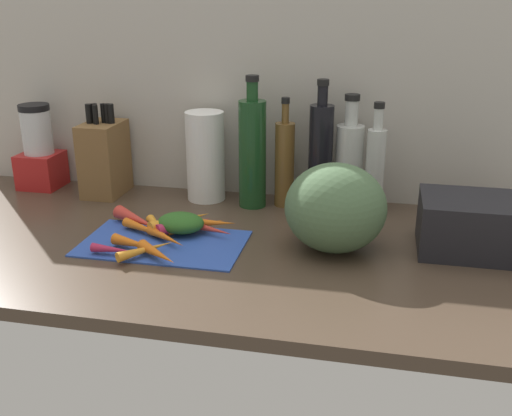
% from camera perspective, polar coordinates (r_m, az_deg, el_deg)
% --- Properties ---
extents(ground_plane, '(1.70, 0.80, 0.03)m').
position_cam_1_polar(ground_plane, '(1.48, -4.91, -3.56)').
color(ground_plane, '#47382B').
extents(wall_back, '(1.70, 0.03, 0.60)m').
position_cam_1_polar(wall_back, '(1.74, -1.51, 11.04)').
color(wall_back, '#BCB7AD').
rests_on(wall_back, ground_plane).
extents(cutting_board, '(0.39, 0.23, 0.01)m').
position_cam_1_polar(cutting_board, '(1.45, -8.82, -3.27)').
color(cutting_board, '#2D51B7').
rests_on(cutting_board, ground_plane).
extents(carrot_0, '(0.10, 0.11, 0.02)m').
position_cam_1_polar(carrot_0, '(1.51, -9.32, -1.80)').
color(carrot_0, orange).
rests_on(carrot_0, cutting_board).
extents(carrot_1, '(0.13, 0.12, 0.02)m').
position_cam_1_polar(carrot_1, '(1.51, -5.67, -1.67)').
color(carrot_1, orange).
rests_on(carrot_1, cutting_board).
extents(carrot_2, '(0.12, 0.13, 0.03)m').
position_cam_1_polar(carrot_2, '(1.50, -6.83, -1.57)').
color(carrot_2, '#B2264C').
rests_on(carrot_2, cutting_board).
extents(carrot_3, '(0.11, 0.03, 0.02)m').
position_cam_1_polar(carrot_3, '(1.40, -13.39, -3.88)').
color(carrot_3, '#B2264C').
rests_on(carrot_3, cutting_board).
extents(carrot_4, '(0.11, 0.12, 0.02)m').
position_cam_1_polar(carrot_4, '(1.38, -10.43, -3.91)').
color(carrot_4, orange).
rests_on(carrot_4, cutting_board).
extents(carrot_5, '(0.13, 0.06, 0.03)m').
position_cam_1_polar(carrot_5, '(1.41, -11.40, -3.36)').
color(carrot_5, orange).
rests_on(carrot_5, cutting_board).
extents(carrot_6, '(0.12, 0.09, 0.02)m').
position_cam_1_polar(carrot_6, '(1.44, -8.55, -2.80)').
color(carrot_6, orange).
rests_on(carrot_6, cutting_board).
extents(carrot_7, '(0.16, 0.12, 0.04)m').
position_cam_1_polar(carrot_7, '(1.55, -11.26, -1.08)').
color(carrot_7, red).
rests_on(carrot_7, cutting_board).
extents(carrot_8, '(0.16, 0.09, 0.02)m').
position_cam_1_polar(carrot_8, '(1.50, -10.31, -2.05)').
color(carrot_8, orange).
rests_on(carrot_8, cutting_board).
extents(carrot_9, '(0.12, 0.10, 0.03)m').
position_cam_1_polar(carrot_9, '(1.36, -9.35, -4.30)').
color(carrot_9, orange).
rests_on(carrot_9, cutting_board).
extents(carrot_10, '(0.15, 0.07, 0.03)m').
position_cam_1_polar(carrot_10, '(1.48, -4.83, -1.92)').
color(carrot_10, red).
rests_on(carrot_10, cutting_board).
extents(carrot_11, '(0.16, 0.06, 0.04)m').
position_cam_1_polar(carrot_11, '(1.50, -4.93, -1.41)').
color(carrot_11, orange).
rests_on(carrot_11, cutting_board).
extents(carrot_12, '(0.14, 0.15, 0.03)m').
position_cam_1_polar(carrot_12, '(1.52, -7.19, -1.21)').
color(carrot_12, orange).
rests_on(carrot_12, cutting_board).
extents(carrot_greens_pile, '(0.12, 0.09, 0.05)m').
position_cam_1_polar(carrot_greens_pile, '(1.49, -7.18, -1.41)').
color(carrot_greens_pile, '#2D6023').
rests_on(carrot_greens_pile, cutting_board).
extents(winter_squash, '(0.23, 0.22, 0.21)m').
position_cam_1_polar(winter_squash, '(1.39, 7.57, 0.02)').
color(winter_squash, '#4C6B47').
rests_on(winter_squash, ground_plane).
extents(knife_block, '(0.10, 0.15, 0.27)m').
position_cam_1_polar(knife_block, '(1.82, -14.23, 4.68)').
color(knife_block, brown).
rests_on(knife_block, ground_plane).
extents(blender_appliance, '(0.12, 0.12, 0.26)m').
position_cam_1_polar(blender_appliance, '(1.94, -19.92, 5.02)').
color(blender_appliance, red).
rests_on(blender_appliance, ground_plane).
extents(paper_towel_roll, '(0.11, 0.11, 0.25)m').
position_cam_1_polar(paper_towel_roll, '(1.72, -4.84, 4.93)').
color(paper_towel_roll, white).
rests_on(paper_towel_roll, ground_plane).
extents(bottle_0, '(0.08, 0.08, 0.36)m').
position_cam_1_polar(bottle_0, '(1.65, -0.34, 5.35)').
color(bottle_0, '#19421E').
rests_on(bottle_0, ground_plane).
extents(bottle_1, '(0.05, 0.05, 0.30)m').
position_cam_1_polar(bottle_1, '(1.66, 2.73, 4.31)').
color(bottle_1, brown).
rests_on(bottle_1, ground_plane).
extents(bottle_2, '(0.07, 0.07, 0.35)m').
position_cam_1_polar(bottle_2, '(1.64, 6.15, 5.05)').
color(bottle_2, black).
rests_on(bottle_2, ground_plane).
extents(bottle_3, '(0.08, 0.08, 0.31)m').
position_cam_1_polar(bottle_3, '(1.66, 8.83, 4.28)').
color(bottle_3, silver).
rests_on(bottle_3, ground_plane).
extents(bottle_4, '(0.05, 0.05, 0.30)m').
position_cam_1_polar(bottle_4, '(1.64, 11.26, 3.79)').
color(bottle_4, silver).
rests_on(bottle_4, ground_plane).
extents(dish_rack, '(0.27, 0.19, 0.13)m').
position_cam_1_polar(dish_rack, '(1.47, 20.48, -1.58)').
color(dish_rack, black).
rests_on(dish_rack, ground_plane).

